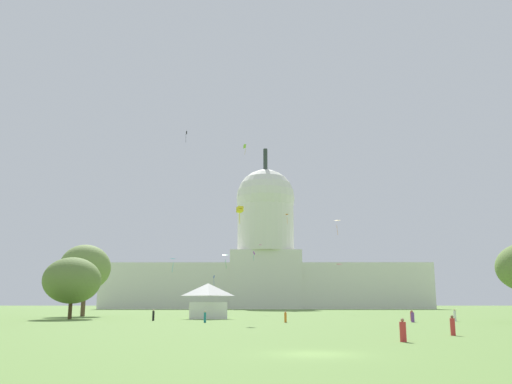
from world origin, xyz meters
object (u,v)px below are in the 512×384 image
tree_west_mid (72,280)px  kite_orange_mid (287,217)px  person_orange_near_tree_west (285,317)px  kite_yellow_low (240,210)px  person_red_edge_east (453,326)px  person_red_mid_center (403,331)px  kite_magenta_mid (259,246)px  kite_green_low (225,257)px  kite_gold_mid (337,223)px  kite_lime_high (245,147)px  event_tent (208,301)px  kite_cyan_low (172,261)px  kite_pink_low (337,266)px  kite_violet_mid (254,254)px  person_white_deep_crowd (455,316)px  person_black_front_center (153,315)px  person_teal_aisle_center (205,317)px  kite_black_high (186,134)px  kite_blue_low (214,278)px  capitol_building (266,260)px  person_red_lawn_far_left (412,316)px  tree_west_near (85,268)px  person_purple_mid_right (413,317)px

tree_west_mid → kite_orange_mid: 112.72m
person_orange_near_tree_west → kite_yellow_low: bearing=-93.4°
person_red_edge_east → person_orange_near_tree_west: (-12.97, 29.83, -0.02)m
person_red_mid_center → kite_magenta_mid: kite_magenta_mid is taller
kite_green_low → kite_gold_mid: 33.67m
person_orange_near_tree_west → kite_lime_high: size_ratio=0.46×
event_tent → person_red_edge_east: event_tent is taller
kite_cyan_low → person_red_edge_east: bearing=85.6°
event_tent → kite_green_low: 61.92m
person_red_edge_east → kite_green_low: size_ratio=0.49×
kite_cyan_low → kite_pink_low: size_ratio=1.64×
person_red_mid_center → kite_violet_mid: size_ratio=0.52×
kite_green_low → kite_violet_mid: kite_violet_mid is taller
tree_west_mid → person_white_deep_crowd: (61.03, -10.15, -5.59)m
person_black_front_center → person_teal_aisle_center: bearing=107.3°
person_teal_aisle_center → kite_black_high: size_ratio=0.40×
kite_gold_mid → kite_cyan_low: bearing=-132.4°
event_tent → person_orange_near_tree_west: event_tent is taller
person_white_deep_crowd → person_red_mid_center: person_white_deep_crowd is taller
kite_magenta_mid → event_tent: bearing=29.5°
kite_cyan_low → kite_gold_mid: (44.43, 18.12, 12.30)m
person_red_mid_center → kite_gold_mid: bearing=-36.8°
kite_blue_low → person_red_mid_center: bearing=67.6°
kite_gold_mid → kite_pink_low: kite_gold_mid is taller
capitol_building → person_red_mid_center: (7.84, -184.73, -18.92)m
kite_yellow_low → kite_gold_mid: 81.86m
tree_west_mid → person_black_front_center: tree_west_mid is taller
kite_blue_low → kite_gold_mid: 59.03m
person_red_lawn_far_left → kite_pink_low: (-5.31, 42.07, 10.20)m
event_tent → kite_green_low: kite_green_low is taller
tree_west_near → person_white_deep_crowd: tree_west_near is taller
kite_blue_low → person_black_front_center: bearing=57.9°
person_black_front_center → kite_violet_mid: size_ratio=0.53×
kite_cyan_low → kite_gold_mid: bearing=174.3°
person_black_front_center → kite_pink_low: kite_pink_low is taller
event_tent → kite_yellow_low: (6.08, -17.46, 13.00)m
event_tent → person_orange_near_tree_west: 21.53m
person_red_mid_center → person_red_edge_east: bearing=-70.4°
kite_magenta_mid → tree_west_mid: bearing=18.1°
person_white_deep_crowd → kite_lime_high: 99.56m
kite_cyan_low → kite_blue_low: size_ratio=0.92×
kite_green_low → person_red_lawn_far_left: bearing=-71.8°
person_purple_mid_right → kite_green_low: bearing=-153.2°
person_teal_aisle_center → person_red_mid_center: (17.99, -36.74, -0.01)m
person_teal_aisle_center → kite_green_low: kite_green_low is taller
tree_west_mid → kite_blue_low: bearing=81.6°
event_tent → person_white_deep_crowd: (38.04, -12.30, -2.18)m
capitol_building → kite_blue_low: (-19.01, -27.92, -8.30)m
kite_lime_high → kite_pink_low: (22.63, -35.14, -39.33)m
tree_west_mid → kite_pink_low: size_ratio=5.87×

